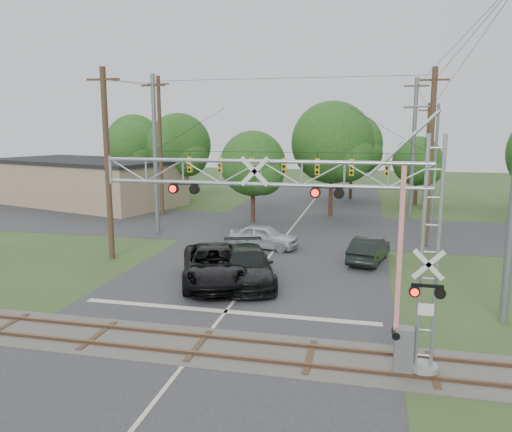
% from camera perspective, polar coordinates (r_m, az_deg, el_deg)
% --- Properties ---
extents(ground, '(160.00, 160.00, 0.00)m').
position_cam_1_polar(ground, '(16.92, -8.95, -17.31)').
color(ground, '#304921').
rests_on(ground, ground).
extents(road_main, '(14.00, 90.00, 0.02)m').
position_cam_1_polar(road_main, '(25.77, -0.65, -7.40)').
color(road_main, '#2B2B2E').
rests_on(road_main, ground).
extents(road_cross, '(90.00, 12.00, 0.02)m').
position_cam_1_polar(road_cross, '(39.11, 4.15, -1.36)').
color(road_cross, '#2B2B2E').
rests_on(road_cross, ground).
extents(railroad_track, '(90.00, 3.20, 0.17)m').
position_cam_1_polar(railroad_track, '(18.59, -6.60, -14.53)').
color(railroad_track, '#4D4943').
rests_on(railroad_track, ground).
extents(crossing_gantry, '(11.15, 0.97, 7.58)m').
position_cam_1_polar(crossing_gantry, '(15.90, 7.65, -1.14)').
color(crossing_gantry, gray).
rests_on(crossing_gantry, ground).
extents(traffic_signal_span, '(19.34, 0.36, 11.50)m').
position_cam_1_polar(traffic_signal_span, '(34.31, 4.70, 6.49)').
color(traffic_signal_span, slate).
rests_on(traffic_signal_span, ground).
extents(pickup_black, '(5.15, 7.33, 1.86)m').
position_cam_1_polar(pickup_black, '(25.29, -4.83, -5.61)').
color(pickup_black, black).
rests_on(pickup_black, ground).
extents(car_dark, '(4.32, 6.60, 1.78)m').
position_cam_1_polar(car_dark, '(25.22, -1.01, -5.71)').
color(car_dark, black).
rests_on(car_dark, ground).
extents(sedan_silver, '(4.76, 2.61, 1.53)m').
position_cam_1_polar(sedan_silver, '(32.42, 0.92, -2.36)').
color(sedan_silver, '#BABDC3').
rests_on(sedan_silver, ground).
extents(suv_dark, '(2.56, 4.78, 1.49)m').
position_cam_1_polar(suv_dark, '(29.83, 12.79, -3.76)').
color(suv_dark, black).
rests_on(suv_dark, ground).
extents(commercial_building, '(21.58, 15.19, 4.57)m').
position_cam_1_polar(commercial_building, '(54.13, -18.89, 3.75)').
color(commercial_building, '#998266').
rests_on(commercial_building, ground).
extents(streetlight, '(2.52, 0.26, 9.46)m').
position_cam_1_polar(streetlight, '(38.89, 19.52, 5.87)').
color(streetlight, slate).
rests_on(streetlight, ground).
extents(utility_poles, '(25.56, 29.70, 14.36)m').
position_cam_1_polar(utility_poles, '(35.88, 7.20, 7.43)').
color(utility_poles, '#3F281D').
rests_on(utility_poles, ground).
extents(treeline, '(51.28, 22.95, 10.04)m').
position_cam_1_polar(treeline, '(48.86, 3.92, 7.72)').
color(treeline, '#3D251B').
rests_on(treeline, ground).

